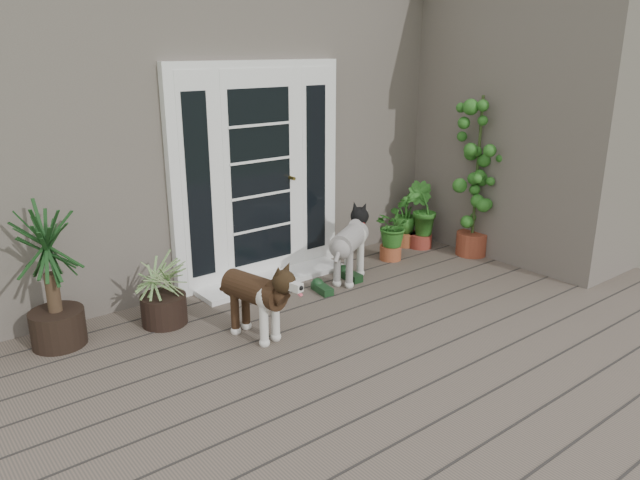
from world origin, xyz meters
TOP-DOWN VIEW (x-y plane):
  - deck at (0.00, 0.40)m, footprint 6.20×4.60m
  - house_main at (0.00, 4.65)m, footprint 7.40×4.00m
  - house_wing at (2.90, 1.50)m, footprint 1.60×2.40m
  - door_unit at (-0.20, 2.60)m, footprint 1.90×0.14m
  - door_step at (-0.20, 2.40)m, footprint 1.60×0.40m
  - brindle_dog at (-1.00, 1.45)m, footprint 0.46×0.78m
  - white_dog at (0.42, 1.94)m, footprint 0.82×0.67m
  - spider_plant at (-1.48, 2.16)m, footprint 0.72×0.72m
  - yucca at (-2.30, 2.31)m, footprint 1.00×1.00m
  - herb_a at (1.20, 2.13)m, footprint 0.61×0.61m
  - herb_b at (1.79, 2.22)m, footprint 0.48×0.48m
  - herb_c at (1.71, 2.40)m, footprint 0.43×0.43m
  - sapling at (2.05, 1.68)m, footprint 0.62×0.62m
  - clog_left at (0.45, 1.95)m, footprint 0.17×0.34m
  - clog_right at (0.01, 1.85)m, footprint 0.19×0.33m

SIDE VIEW (x-z plane):
  - deck at x=0.00m, z-range 0.00..0.12m
  - door_step at x=-0.20m, z-range 0.12..0.17m
  - clog_right at x=0.01m, z-range 0.12..0.21m
  - clog_left at x=0.45m, z-range 0.12..0.22m
  - herb_c at x=1.71m, z-range 0.12..0.61m
  - herb_a at x=1.20m, z-range 0.12..0.67m
  - herb_b at x=1.79m, z-range 0.12..0.68m
  - brindle_dog at x=-1.00m, z-range 0.12..0.73m
  - white_dog at x=0.42m, z-range 0.12..0.76m
  - spider_plant at x=-1.48m, z-range 0.12..0.81m
  - yucca at x=-2.30m, z-range 0.12..1.27m
  - sapling at x=2.05m, z-range 0.12..1.96m
  - door_unit at x=-0.20m, z-range 0.12..2.27m
  - house_main at x=0.00m, z-range 0.00..3.10m
  - house_wing at x=2.90m, z-range 0.00..3.10m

